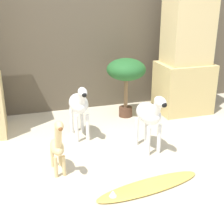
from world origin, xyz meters
TOP-DOWN VIEW (x-y plane):
  - ground_plane at (0.00, 0.00)m, footprint 14.00×14.00m
  - wall_back at (0.00, 1.65)m, footprint 6.40×0.08m
  - rock_pillar_right at (1.25, 1.14)m, footprint 0.64×0.51m
  - zebra_right at (0.39, 0.26)m, footprint 0.23×0.46m
  - zebra_left at (-0.18, 0.73)m, footprint 0.20×0.46m
  - giraffe_figurine at (-0.50, 0.09)m, footprint 0.12×0.38m
  - potted_palm_front at (0.48, 1.16)m, footprint 0.47×0.47m
  - surfboard at (0.14, -0.33)m, footprint 0.93×0.34m

SIDE VIEW (x-z plane):
  - ground_plane at x=0.00m, z-range 0.00..0.00m
  - surfboard at x=0.14m, z-range -0.02..0.05m
  - giraffe_figurine at x=-0.50m, z-range 0.00..0.54m
  - zebra_right at x=0.39m, z-range 0.07..0.67m
  - zebra_left at x=-0.18m, z-range 0.07..0.67m
  - potted_palm_front at x=0.48m, z-range 0.20..0.92m
  - rock_pillar_right at x=1.25m, z-range -0.07..1.42m
  - wall_back at x=0.00m, z-range 0.00..2.20m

